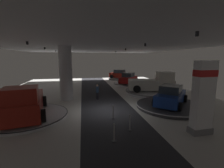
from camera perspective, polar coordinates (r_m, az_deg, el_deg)
ground at (r=13.17m, az=-1.46°, el=-9.58°), size 24.00×44.00×0.06m
ceiling_with_spotlights at (r=12.53m, az=-1.57°, el=15.31°), size 24.00×44.00×0.39m
column_left at (r=16.62m, az=-16.50°, el=3.78°), size 1.29×1.29×5.50m
brand_sign_pylon at (r=10.02m, az=30.26°, el=-4.09°), size 1.30×0.71×4.13m
display_platform_deep_right at (r=31.84m, az=2.95°, el=1.92°), size 4.74×4.74×0.28m
display_car_deep_right at (r=31.75m, az=2.91°, el=3.51°), size 4.33×4.15×1.71m
display_platform_mid_right at (r=19.84m, az=13.80°, el=-2.76°), size 6.06×6.06×0.33m
pickup_truck_mid_right at (r=19.73m, az=14.82°, el=0.33°), size 5.59×3.42×2.30m
display_platform_far_right at (r=26.06m, az=6.01°, el=0.17°), size 4.85×4.85×0.23m
display_car_far_right at (r=25.91m, az=6.02°, el=2.05°), size 3.96×4.44×1.71m
display_platform_near_right at (r=14.68m, az=20.50°, el=-7.43°), size 5.92×5.92×0.28m
display_car_near_right at (r=14.43m, az=20.68°, el=-4.08°), size 4.19×4.29×1.71m
display_platform_near_left at (r=13.04m, az=-28.62°, el=-10.22°), size 5.68×5.68×0.23m
pickup_truck_near_left at (r=12.44m, az=-29.15°, el=-6.18°), size 3.47×5.61×2.30m
visitor_walking_near at (r=16.31m, az=-5.38°, el=-2.53°), size 0.32×0.32×1.59m
stanchion_a at (r=8.40m, az=0.76°, el=-18.07°), size 0.28×0.28×1.01m
stanchion_b at (r=9.60m, az=6.53°, el=-14.50°), size 0.28×0.28×1.01m
stanchion_c at (r=11.29m, az=0.41°, el=-10.73°), size 0.28×0.28×1.01m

